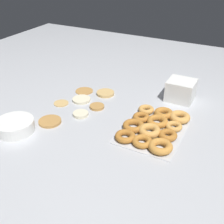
# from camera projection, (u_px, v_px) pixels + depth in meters

# --- Properties ---
(ground_plane) EXTENTS (3.00, 3.00, 0.00)m
(ground_plane) POSITION_uv_depth(u_px,v_px,m) (94.00, 114.00, 1.51)
(ground_plane) COLOR #B2B5BA
(pancake_0) EXTENTS (0.11, 0.11, 0.01)m
(pancake_0) POSITION_uv_depth(u_px,v_px,m) (81.00, 100.00, 1.64)
(pancake_0) COLOR beige
(pancake_0) RESTS_ON ground_plane
(pancake_1) EXTENTS (0.08, 0.08, 0.01)m
(pancake_1) POSITION_uv_depth(u_px,v_px,m) (61.00, 103.00, 1.61)
(pancake_1) COLOR tan
(pancake_1) RESTS_ON ground_plane
(pancake_2) EXTENTS (0.12, 0.12, 0.01)m
(pancake_2) POSITION_uv_depth(u_px,v_px,m) (50.00, 121.00, 1.44)
(pancake_2) COLOR #B27F42
(pancake_2) RESTS_ON ground_plane
(pancake_3) EXTENTS (0.11, 0.11, 0.02)m
(pancake_3) POSITION_uv_depth(u_px,v_px,m) (105.00, 93.00, 1.71)
(pancake_3) COLOR tan
(pancake_3) RESTS_ON ground_plane
(pancake_4) EXTENTS (0.08, 0.08, 0.02)m
(pancake_4) POSITION_uv_depth(u_px,v_px,m) (81.00, 114.00, 1.50)
(pancake_4) COLOR beige
(pancake_4) RESTS_ON ground_plane
(pancake_5) EXTENTS (0.11, 0.11, 0.01)m
(pancake_5) POSITION_uv_depth(u_px,v_px,m) (84.00, 91.00, 1.74)
(pancake_5) COLOR #B27F42
(pancake_5) RESTS_ON ground_plane
(pancake_6) EXTENTS (0.08, 0.08, 0.01)m
(pancake_6) POSITION_uv_depth(u_px,v_px,m) (97.00, 107.00, 1.57)
(pancake_6) COLOR #B27F42
(pancake_6) RESTS_ON ground_plane
(donut_tray) EXTENTS (0.40, 0.29, 0.04)m
(donut_tray) POSITION_uv_depth(u_px,v_px,m) (154.00, 127.00, 1.37)
(donut_tray) COLOR silver
(donut_tray) RESTS_ON ground_plane
(batter_bowl) EXTENTS (0.19, 0.19, 0.06)m
(batter_bowl) POSITION_uv_depth(u_px,v_px,m) (15.00, 126.00, 1.36)
(batter_bowl) COLOR white
(batter_bowl) RESTS_ON ground_plane
(container_stack) EXTENTS (0.14, 0.15, 0.12)m
(container_stack) POSITION_uv_depth(u_px,v_px,m) (181.00, 90.00, 1.62)
(container_stack) COLOR white
(container_stack) RESTS_ON ground_plane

